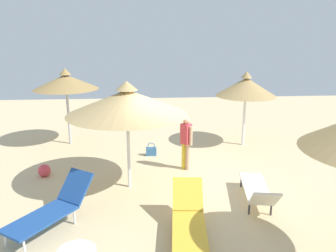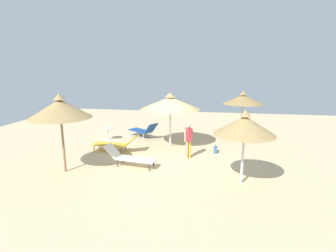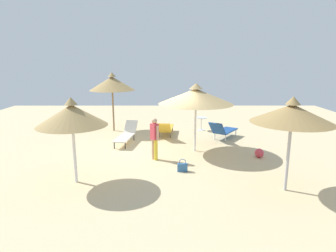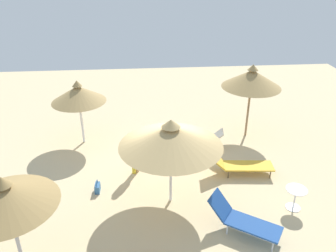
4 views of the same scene
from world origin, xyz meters
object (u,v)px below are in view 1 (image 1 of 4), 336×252
Objects in this scene: parasol_umbrella_far_left at (127,102)px; person_standing_center at (186,140)px; beach_ball at (44,170)px; handbag at (151,151)px; parasol_umbrella_front at (66,82)px; lounge_chair_near_right at (189,222)px; lounge_chair_far_right at (53,208)px; parasol_umbrella_edge at (246,87)px; lounge_chair_near_left at (258,191)px.

parasol_umbrella_far_left is 1.87× the size of person_standing_center.
person_standing_center is 3.99m from beach_ball.
handbag reaches higher than beach_ball.
parasol_umbrella_far_left is 1.10× the size of parasol_umbrella_front.
lounge_chair_near_right is 4.68m from handbag.
lounge_chair_far_right is 4.50× the size of handbag.
parasol_umbrella_edge is 7.36m from lounge_chair_far_right.
parasol_umbrella_front reaches higher than person_standing_center.
parasol_umbrella_front is 1.17× the size of lounge_chair_near_right.
lounge_chair_near_left is 0.96× the size of lounge_chair_near_right.
lounge_chair_far_right reaches higher than handbag.
parasol_umbrella_edge is 0.97× the size of parasol_umbrella_front.
parasol_umbrella_front is (-3.66, -2.21, -0.02)m from parasol_umbrella_far_left.
parasol_umbrella_edge is 6.08m from parasol_umbrella_front.
lounge_chair_near_left is at bearing 97.14° from lounge_chair_far_right.
lounge_chair_near_left is 1.12× the size of lounge_chair_far_right.
parasol_umbrella_front reaches higher than lounge_chair_far_right.
parasol_umbrella_far_left is at bearing -153.46° from lounge_chair_near_right.
parasol_umbrella_edge is (-3.09, 3.84, -0.16)m from parasol_umbrella_far_left.
lounge_chair_near_right is (1.19, -1.72, 0.00)m from lounge_chair_near_left.
beach_ball is (2.26, -6.18, -1.87)m from parasol_umbrella_edge.
parasol_umbrella_far_left reaches higher than parasol_umbrella_edge.
lounge_chair_near_left is (1.21, 2.92, -1.83)m from parasol_umbrella_far_left.
lounge_chair_near_right is at bearing 26.54° from parasol_umbrella_far_left.
lounge_chair_near_right is at bearing -6.14° from person_standing_center.
lounge_chair_near_right is at bearing 7.25° from handbag.
lounge_chair_far_right is at bearing -27.28° from handbag.
beach_ball is at bearing -160.98° from lounge_chair_far_right.
parasol_umbrella_far_left reaches higher than lounge_chair_far_right.
handbag is at bearing 63.21° from parasol_umbrella_front.
parasol_umbrella_front reaches higher than beach_ball.
lounge_chair_near_right is at bearing -25.64° from parasol_umbrella_edge.
parasol_umbrella_far_left is at bearing 140.46° from lounge_chair_far_right.
parasol_umbrella_edge reaches higher than handbag.
handbag is at bearing 152.72° from lounge_chair_far_right.
handbag is (-1.18, -0.96, -0.72)m from person_standing_center.
parasol_umbrella_far_left reaches higher than handbag.
person_standing_center reaches higher than lounge_chair_near_left.
parasol_umbrella_edge reaches higher than lounge_chair_far_right.
person_standing_center is (-1.05, 1.57, -1.34)m from parasol_umbrella_far_left.
parasol_umbrella_far_left reaches higher than lounge_chair_near_right.
beach_ball is at bearing -132.31° from lounge_chair_near_right.
parasol_umbrella_front reaches higher than lounge_chair_near_right.
handbag is at bearing -146.25° from lounge_chair_near_left.
beach_ball is (-2.59, -0.89, -0.27)m from lounge_chair_far_right.
handbag is at bearing 115.53° from beach_ball.
lounge_chair_far_right reaches higher than lounge_chair_near_left.
parasol_umbrella_far_left is 3.25m from lounge_chair_near_right.
lounge_chair_far_right is at bearing 7.97° from parasol_umbrella_front.
person_standing_center is (-2.27, -1.34, 0.49)m from lounge_chair_near_left.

